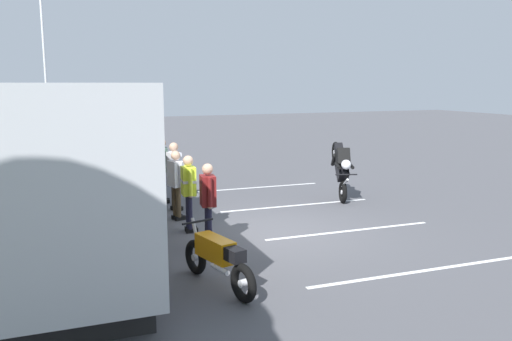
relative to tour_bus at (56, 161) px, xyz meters
name	(u,v)px	position (x,y,z in m)	size (l,w,h in m)	color
ground_plane	(271,232)	(-1.37, -4.29, -1.65)	(80.00, 80.00, 0.00)	#4C4C51
tour_bus	(56,161)	(0.00, 0.00, 0.00)	(11.02, 2.85, 3.25)	#B7BABF
spectator_far_left	(208,197)	(-1.74, -2.75, -0.66)	(0.58, 0.35, 1.67)	black
spectator_left	(189,187)	(-0.68, -2.64, -0.63)	(0.58, 0.34, 1.70)	black
spectator_centre	(176,179)	(0.43, -2.64, -0.66)	(0.57, 0.38, 1.67)	#473823
spectator_right	(174,170)	(1.38, -2.83, -0.60)	(0.58, 0.35, 1.76)	#473823
spectator_far_right	(162,165)	(2.34, -2.73, -0.59)	(0.58, 0.36, 1.77)	#473823
parked_motorcycle_silver	(218,259)	(-3.91, -2.24, -1.16)	(2.02, 0.73, 0.99)	black
parked_motorcycle_dark	(132,181)	(3.26, -2.05, -1.16)	(2.05, 0.58, 0.99)	black
stunt_motorcycle	(341,165)	(0.74, -7.36, -0.64)	(1.95, 0.96, 1.69)	black
flagpole	(46,88)	(8.00, 0.00, 1.43)	(0.78, 0.36, 6.25)	silver
bay_line_a	(431,270)	(-4.59, -5.96, -1.64)	(0.29, 4.85, 0.01)	white
bay_line_b	(350,231)	(-1.97, -5.96, -1.64)	(0.26, 4.03, 0.01)	white
bay_line_c	(296,205)	(0.66, -5.96, -1.64)	(0.27, 4.24, 0.01)	white
bay_line_d	(259,187)	(3.29, -5.96, -1.64)	(0.25, 3.94, 0.01)	white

